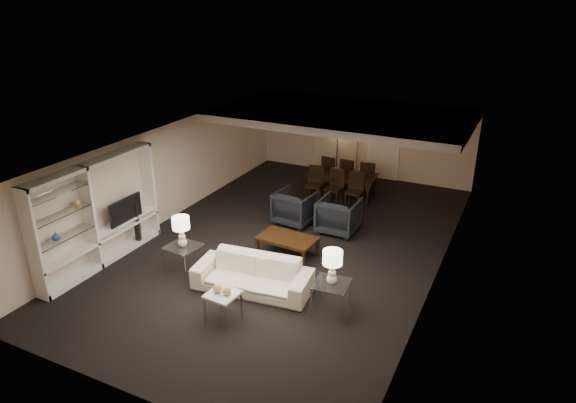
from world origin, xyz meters
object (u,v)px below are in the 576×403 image
at_px(table_lamp_left, 182,232).
at_px(chair_fr, 369,177).
at_px(side_table_left, 184,259).
at_px(vase_amber, 77,202).
at_px(armchair_right, 339,216).
at_px(marble_table, 223,306).
at_px(chair_fm, 349,174).
at_px(pendant_light, 352,133).
at_px(side_table_right, 331,297).
at_px(sofa, 253,275).
at_px(television, 122,209).
at_px(chair_nl, 314,185).
at_px(chair_nr, 354,191).
at_px(coffee_table, 287,247).
at_px(armchair_left, 295,207).
at_px(chair_nm, 334,188).
at_px(chair_fl, 331,171).
at_px(dining_table, 342,186).
at_px(table_lamp_right, 332,267).
at_px(vase_blue, 56,236).
at_px(floor_lamp, 337,153).
at_px(floor_speaker, 137,224).

xyz_separation_m(table_lamp_left, chair_fr, (2.15, 6.19, -0.44)).
height_order(side_table_left, vase_amber, vase_amber).
distance_m(armchair_right, marble_table, 4.44).
bearing_deg(side_table_left, chair_fm, 75.96).
relative_size(pendant_light, side_table_right, 0.80).
distance_m(sofa, television, 3.60).
relative_size(marble_table, chair_fr, 0.54).
distance_m(television, vase_amber, 1.32).
height_order(chair_nl, chair_nr, same).
bearing_deg(vase_amber, sofa, 14.76).
relative_size(coffee_table, armchair_left, 1.34).
bearing_deg(chair_nm, television, -120.93).
bearing_deg(chair_nl, side_table_right, -68.92).
relative_size(marble_table, vase_amber, 3.42).
xyz_separation_m(chair_nm, chair_fl, (-0.60, 1.30, 0.00)).
height_order(table_lamp_left, marble_table, table_lamp_left).
bearing_deg(chair_nr, dining_table, 131.11).
relative_size(chair_nl, chair_nr, 1.00).
xyz_separation_m(side_table_left, marble_table, (1.70, -1.10, -0.03)).
bearing_deg(coffee_table, chair_fm, 91.89).
distance_m(table_lamp_right, chair_nl, 5.49).
bearing_deg(television, vase_amber, 178.54).
bearing_deg(marble_table, pendant_light, 89.56).
bearing_deg(chair_fm, dining_table, 95.58).
bearing_deg(vase_amber, chair_fr, 60.66).
bearing_deg(chair_nr, chair_nm, 178.40).
xyz_separation_m(armchair_left, vase_amber, (-2.96, -4.24, 1.20)).
height_order(armchair_right, chair_nr, chair_nr).
bearing_deg(table_lamp_left, chair_nm, 72.43).
bearing_deg(vase_blue, chair_nl, 66.55).
height_order(pendant_light, vase_blue, pendant_light).
bearing_deg(vase_amber, dining_table, 62.26).
height_order(dining_table, floor_lamp, floor_lamp).
relative_size(television, floor_lamp, 0.67).
height_order(table_lamp_right, chair_fl, table_lamp_right).
xyz_separation_m(sofa, vase_blue, (-3.56, -1.58, 0.80)).
height_order(floor_speaker, chair_nr, floor_speaker).
bearing_deg(chair_nr, floor_speaker, -133.53).
distance_m(table_lamp_left, vase_amber, 2.19).
relative_size(sofa, vase_amber, 14.95).
xyz_separation_m(sofa, table_lamp_left, (-1.70, 0.00, 0.60)).
bearing_deg(chair_fm, side_table_right, 112.23).
height_order(chair_fm, chair_fr, same).
bearing_deg(floor_lamp, vase_amber, -107.14).
xyz_separation_m(armchair_right, chair_nr, (-0.15, 1.59, 0.06)).
relative_size(coffee_table, chair_nl, 1.29).
xyz_separation_m(side_table_left, vase_blue, (-1.86, -1.58, 0.85)).
distance_m(chair_nl, chair_fm, 1.43).
relative_size(dining_table, chair_nm, 1.92).
xyz_separation_m(sofa, floor_speaker, (-3.45, 0.55, 0.20)).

